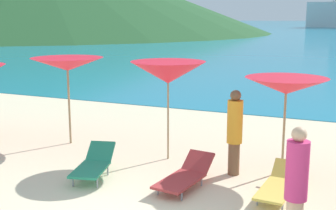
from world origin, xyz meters
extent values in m
cube|color=beige|center=(0.00, 10.00, -0.15)|extent=(50.00, 100.00, 0.30)
cylinder|color=#9E7F59|center=(-4.31, 4.43, 1.14)|extent=(0.06, 0.06, 2.28)
cone|color=red|center=(-4.31, 4.43, 2.19)|extent=(2.08, 2.08, 0.35)
sphere|color=#9E7F59|center=(-4.31, 4.43, 2.31)|extent=(0.07, 0.07, 0.07)
cylinder|color=#9E7F59|center=(-1.29, 4.25, 1.13)|extent=(0.04, 0.04, 2.27)
cone|color=red|center=(-1.29, 4.25, 2.13)|extent=(1.81, 1.81, 0.53)
sphere|color=#9E7F59|center=(-1.29, 4.25, 2.30)|extent=(0.07, 0.07, 0.07)
cylinder|color=#9E7F59|center=(1.45, 4.38, 1.03)|extent=(0.05, 0.05, 2.05)
cone|color=red|center=(1.45, 4.38, 1.96)|extent=(1.94, 1.94, 0.36)
sphere|color=#9E7F59|center=(1.45, 4.38, 2.08)|extent=(0.07, 0.07, 0.07)
cube|color=#D8BF4C|center=(1.60, 2.76, 0.20)|extent=(0.63, 1.32, 0.05)
cube|color=#D8BF4C|center=(1.65, 3.58, 0.35)|extent=(0.55, 0.43, 0.34)
cylinder|color=gray|center=(1.34, 2.36, 0.09)|extent=(0.04, 0.04, 0.18)
cylinder|color=gray|center=(1.81, 2.33, 0.09)|extent=(0.04, 0.04, 0.18)
cylinder|color=gray|center=(1.40, 3.26, 0.09)|extent=(0.04, 0.04, 0.18)
cylinder|color=gray|center=(1.86, 3.23, 0.09)|extent=(0.04, 0.04, 0.18)
cube|color=#268C66|center=(-2.18, 2.17, 0.26)|extent=(0.87, 1.20, 0.05)
cube|color=#268C66|center=(-2.38, 2.91, 0.42)|extent=(0.69, 0.62, 0.37)
cylinder|color=gray|center=(-2.34, 1.78, 0.12)|extent=(0.04, 0.04, 0.23)
cylinder|color=gray|center=(-1.84, 1.91, 0.12)|extent=(0.04, 0.04, 0.23)
cylinder|color=gray|center=(-2.54, 2.51, 0.12)|extent=(0.04, 0.04, 0.23)
cylinder|color=gray|center=(-2.03, 2.64, 0.12)|extent=(0.04, 0.04, 0.23)
cube|color=#A53333|center=(-0.24, 2.43, 0.21)|extent=(0.76, 1.28, 0.05)
cube|color=#A53333|center=(-0.15, 3.26, 0.37)|extent=(0.64, 0.54, 0.37)
cylinder|color=gray|center=(-0.55, 2.08, 0.09)|extent=(0.04, 0.04, 0.18)
cylinder|color=gray|center=(-0.02, 2.02, 0.09)|extent=(0.04, 0.04, 0.18)
cylinder|color=gray|center=(-0.45, 2.93, 0.09)|extent=(0.04, 0.04, 0.18)
cylinder|color=gray|center=(0.08, 2.86, 0.09)|extent=(0.04, 0.04, 0.18)
cylinder|color=#D83372|center=(2.15, 1.23, 1.16)|extent=(0.34, 0.34, 0.92)
sphere|color=#DBAA84|center=(2.15, 1.23, 1.72)|extent=(0.23, 0.23, 0.23)
cylinder|color=brown|center=(0.49, 3.81, 0.36)|extent=(0.25, 0.25, 0.73)
cylinder|color=orange|center=(0.49, 3.81, 1.20)|extent=(0.34, 0.34, 0.94)
sphere|color=brown|center=(0.49, 3.81, 1.78)|extent=(0.24, 0.24, 0.24)
camera|label=1|loc=(2.94, -5.37, 3.42)|focal=47.65mm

